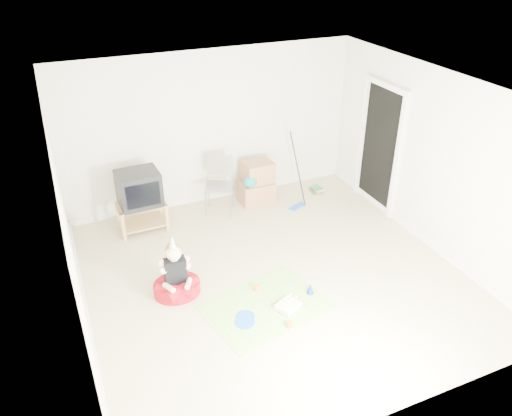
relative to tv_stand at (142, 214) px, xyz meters
name	(u,v)px	position (x,y,z in m)	size (l,w,h in m)	color
ground	(274,276)	(1.40, -1.93, -0.28)	(5.00, 5.00, 0.00)	beige
doorway_recess	(380,149)	(3.88, -0.73, 0.75)	(0.02, 0.90, 2.05)	black
tv_stand	(142,214)	(0.00, 0.00, 0.00)	(0.75, 0.48, 0.47)	#A77E4B
crt_tv	(139,188)	(0.00, 0.00, 0.46)	(0.63, 0.52, 0.54)	black
folding_chair	(219,187)	(1.31, 0.05, 0.20)	(0.58, 0.57, 0.98)	#96969B
cardboard_boxes	(256,183)	(2.03, 0.15, 0.07)	(0.60, 0.46, 0.73)	#AA7652
floor_mop	(298,194)	(2.59, -0.35, -0.02)	(0.33, 0.40, 1.27)	blue
book_pile	(317,189)	(3.18, 0.04, -0.23)	(0.22, 0.27, 0.11)	#2A8048
seated_woman	(176,281)	(0.06, -1.76, -0.08)	(0.65, 0.65, 0.89)	#A40F19
party_mat	(265,306)	(1.03, -2.47, -0.27)	(1.51, 1.09, 0.01)	#FF358C
birthday_cake	(288,306)	(1.28, -2.63, -0.23)	(0.36, 0.33, 0.14)	white
blue_plate_near	(246,316)	(0.72, -2.56, -0.26)	(0.23, 0.23, 0.01)	blue
blue_plate_far	(245,322)	(0.67, -2.65, -0.26)	(0.25, 0.25, 0.01)	blue
orange_cup_near	(257,288)	(1.05, -2.14, -0.23)	(0.07, 0.07, 0.08)	orange
orange_cup_far	(290,324)	(1.14, -2.93, -0.23)	(0.07, 0.07, 0.08)	orange
blue_party_hat	(310,288)	(1.68, -2.47, -0.20)	(0.10, 0.10, 0.15)	#1B37BE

